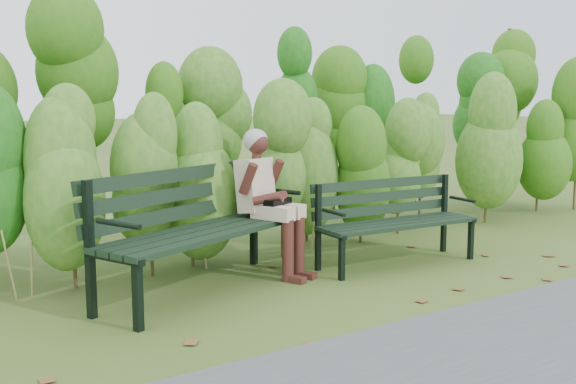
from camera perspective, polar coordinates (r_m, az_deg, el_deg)
ground at (r=5.38m, az=2.09°, el=-8.38°), size 80.00×80.00×0.00m
hedge_band at (r=6.76m, az=-7.16°, el=5.78°), size 11.04×1.67×2.42m
leaf_litter at (r=4.97m, az=-2.04°, el=-9.76°), size 5.07×2.24×0.01m
bench_left at (r=5.33m, az=-7.88°, el=-2.31°), size 2.03×1.30×0.97m
bench_right at (r=6.23m, az=8.80°, el=-1.89°), size 1.57×0.60×0.77m
seated_woman at (r=5.72m, az=-1.78°, el=0.06°), size 0.54×0.73×1.25m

